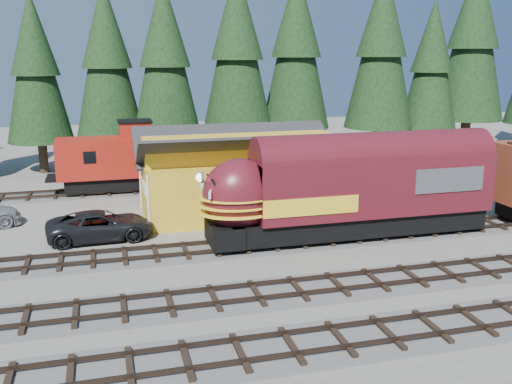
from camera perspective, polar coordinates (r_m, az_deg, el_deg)
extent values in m
plane|color=#6B665B|center=(26.44, 4.01, -8.08)|extent=(120.00, 120.00, 0.00)
cube|color=#4C4947|center=(34.10, 17.87, -3.59)|extent=(68.00, 3.20, 0.08)
cube|color=#38281E|center=(33.47, 18.55, -3.59)|extent=(68.00, 0.08, 0.16)
cube|color=#38281E|center=(34.62, 17.25, -2.93)|extent=(68.00, 0.08, 0.16)
cube|color=#4C4947|center=(29.55, 24.16, -6.83)|extent=(68.00, 3.20, 0.08)
cube|color=#38281E|center=(30.00, 23.34, -6.02)|extent=(68.00, 0.08, 0.16)
cube|color=#4C4947|center=(42.34, -17.20, -0.22)|extent=(32.00, 3.20, 0.08)
cube|color=#38281E|center=(41.59, -17.25, -0.17)|extent=(32.00, 0.08, 0.16)
cube|color=#38281E|center=(42.99, -17.20, 0.27)|extent=(32.00, 0.08, 0.16)
cube|color=gold|center=(35.57, -1.47, 0.56)|extent=(12.00, 6.00, 3.40)
cube|color=gold|center=(35.09, -1.49, 4.41)|extent=(11.88, 3.30, 1.44)
cube|color=white|center=(33.60, -11.12, 0.39)|extent=(0.06, 2.40, 0.60)
cone|color=black|center=(50.28, -21.21, 11.57)|extent=(5.30, 5.30, 12.08)
cone|color=black|center=(49.89, -14.69, 12.71)|extent=(5.66, 5.66, 12.90)
cone|color=black|center=(48.10, -9.10, 13.10)|extent=(5.74, 5.74, 13.07)
cone|color=black|center=(49.21, -1.90, 13.97)|extent=(6.10, 6.10, 13.91)
cone|color=black|center=(52.69, 4.04, 14.14)|extent=(6.22, 6.22, 14.17)
cone|color=black|center=(53.83, 12.44, 13.89)|extent=(6.24, 6.24, 14.22)
cone|color=black|center=(56.88, 17.13, 12.05)|extent=(5.31, 5.31, 12.10)
cone|color=black|center=(60.74, 20.89, 14.03)|extent=(6.73, 6.73, 15.32)
cube|color=black|center=(31.41, 10.04, -2.99)|extent=(14.32, 2.56, 1.11)
cube|color=#55131B|center=(31.23, 11.53, 0.75)|extent=(13.06, 3.01, 3.01)
ellipsoid|color=#55131B|center=(28.77, -1.66, -0.28)|extent=(3.82, 2.95, 3.72)
cube|color=#38383A|center=(32.97, 17.36, 1.71)|extent=(4.02, 3.07, 1.31)
sphere|color=white|center=(28.16, -5.62, 1.44)|extent=(0.44, 0.44, 0.44)
cube|color=black|center=(42.15, -12.99, 1.03)|extent=(8.23, 2.12, 0.91)
cube|color=#9F1C10|center=(41.80, -13.12, 3.48)|extent=(9.14, 2.65, 2.74)
cube|color=#9F1C10|center=(41.55, -12.00, 6.16)|extent=(2.19, 2.01, 1.10)
imported|color=black|center=(31.78, -15.25, -3.26)|extent=(5.75, 2.83, 1.57)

